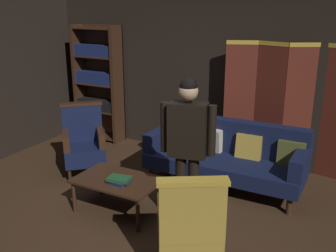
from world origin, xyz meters
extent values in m
plane|color=#3D2819|center=(0.00, 0.00, 0.00)|extent=(10.00, 10.00, 0.00)
cube|color=black|center=(0.00, 2.45, 1.40)|extent=(7.20, 0.10, 2.80)
cube|color=#5B2319|center=(0.44, 2.24, 0.95)|extent=(0.44, 0.20, 1.90)
cube|color=gold|center=(0.44, 2.24, 1.87)|extent=(0.44, 0.21, 0.06)
cube|color=#5B2319|center=(0.88, 2.26, 0.95)|extent=(0.45, 0.14, 1.90)
cube|color=gold|center=(0.88, 2.26, 1.87)|extent=(0.45, 0.15, 0.06)
cube|color=#5B2319|center=(1.30, 2.32, 0.95)|extent=(0.41, 0.25, 1.90)
cube|color=gold|center=(1.30, 2.32, 1.87)|extent=(0.42, 0.26, 0.06)
cube|color=#5B2319|center=(1.73, 2.39, 0.95)|extent=(0.46, 0.13, 1.90)
cube|color=#382114|center=(-2.57, 2.18, 1.02)|extent=(0.06, 0.32, 2.05)
cube|color=#382114|center=(-1.73, 2.18, 1.02)|extent=(0.06, 0.32, 2.05)
cube|color=#382114|center=(-2.15, 2.33, 1.02)|extent=(0.90, 0.02, 2.05)
cube|color=#382114|center=(-2.15, 2.18, 0.06)|extent=(0.86, 0.30, 0.02)
cube|color=#382114|center=(-2.15, 2.18, 0.54)|extent=(0.86, 0.30, 0.02)
cube|color=black|center=(-2.15, 2.16, 0.65)|extent=(0.78, 0.22, 0.19)
cube|color=#382114|center=(-2.15, 2.18, 1.02)|extent=(0.86, 0.30, 0.02)
cube|color=navy|center=(-2.15, 2.16, 1.14)|extent=(0.78, 0.22, 0.21)
cube|color=#382114|center=(-2.15, 2.18, 1.51)|extent=(0.86, 0.30, 0.02)
cube|color=navy|center=(-2.15, 2.16, 1.62)|extent=(0.78, 0.22, 0.19)
cube|color=#382114|center=(-2.15, 2.18, 1.99)|extent=(0.86, 0.30, 0.02)
cylinder|color=#382114|center=(-0.40, 1.05, 0.11)|extent=(0.07, 0.07, 0.22)
cylinder|color=#382114|center=(1.50, 1.05, 0.11)|extent=(0.07, 0.07, 0.22)
cylinder|color=#382114|center=(-0.40, 1.65, 0.11)|extent=(0.07, 0.07, 0.22)
cylinder|color=#382114|center=(1.50, 1.65, 0.11)|extent=(0.07, 0.07, 0.22)
cube|color=#111938|center=(0.55, 1.35, 0.32)|extent=(2.10, 0.76, 0.20)
cube|color=#111938|center=(0.55, 1.66, 0.65)|extent=(2.10, 0.18, 0.46)
cube|color=#111938|center=(-0.43, 1.35, 0.55)|extent=(0.16, 0.68, 0.26)
cube|color=#111938|center=(1.53, 1.35, 0.55)|extent=(0.16, 0.68, 0.26)
cube|color=maroon|center=(-0.28, 1.55, 0.57)|extent=(0.36, 0.18, 0.35)
cube|color=beige|center=(0.27, 1.55, 0.57)|extent=(0.36, 0.20, 0.35)
cube|color=#B79338|center=(0.83, 1.55, 0.57)|extent=(0.34, 0.17, 0.35)
cube|color=#4C5123|center=(1.38, 1.55, 0.57)|extent=(0.34, 0.13, 0.34)
cylinder|color=#382114|center=(-0.79, -0.11, 0.20)|extent=(0.04, 0.04, 0.39)
cylinder|color=#382114|center=(0.11, -0.11, 0.20)|extent=(0.04, 0.04, 0.39)
cylinder|color=#382114|center=(-0.79, 0.43, 0.20)|extent=(0.04, 0.04, 0.39)
cylinder|color=#382114|center=(0.11, 0.43, 0.20)|extent=(0.04, 0.04, 0.39)
cube|color=#382114|center=(-0.34, 0.16, 0.41)|extent=(1.00, 0.64, 0.03)
cylinder|color=gold|center=(0.95, -0.11, 0.11)|extent=(0.04, 0.04, 0.22)
cylinder|color=gold|center=(0.56, -0.34, 0.11)|extent=(0.04, 0.04, 0.22)
cube|color=#B79338|center=(0.87, -0.42, 0.34)|extent=(0.77, 0.77, 0.24)
cube|color=#B79338|center=(0.99, -0.62, 0.73)|extent=(0.54, 0.39, 0.54)
cube|color=gold|center=(0.99, -0.62, 1.02)|extent=(0.58, 0.42, 0.04)
cube|color=gold|center=(1.08, -0.30, 0.57)|extent=(0.33, 0.48, 0.22)
cube|color=gold|center=(0.67, -0.55, 0.57)|extent=(0.33, 0.48, 0.22)
cylinder|color=#382114|center=(-1.36, 0.45, 0.11)|extent=(0.04, 0.04, 0.22)
cylinder|color=#382114|center=(-1.02, 0.76, 0.11)|extent=(0.04, 0.04, 0.22)
cylinder|color=#382114|center=(-1.67, 0.79, 0.11)|extent=(0.04, 0.04, 0.22)
cylinder|color=#382114|center=(-1.33, 1.10, 0.11)|extent=(0.04, 0.04, 0.22)
cube|color=#111938|center=(-1.34, 0.77, 0.34)|extent=(0.79, 0.79, 0.24)
cube|color=#111938|center=(-1.50, 0.94, 0.73)|extent=(0.49, 0.47, 0.54)
cube|color=#382114|center=(-1.50, 0.94, 1.02)|extent=(0.53, 0.50, 0.04)
cube|color=#382114|center=(-1.52, 0.61, 0.57)|extent=(0.41, 0.43, 0.22)
cube|color=#382114|center=(-1.17, 0.94, 0.57)|extent=(0.41, 0.43, 0.22)
cylinder|color=black|center=(0.61, 0.24, 0.43)|extent=(0.12, 0.12, 0.86)
cylinder|color=black|center=(0.47, 0.21, 0.43)|extent=(0.12, 0.12, 0.86)
cube|color=maroon|center=(0.54, 0.23, 0.90)|extent=(0.35, 0.23, 0.09)
cube|color=black|center=(0.54, 0.23, 1.15)|extent=(0.44, 0.29, 0.58)
cube|color=white|center=(0.52, 0.33, 1.18)|extent=(0.14, 0.04, 0.41)
cube|color=maroon|center=(0.52, 0.34, 1.41)|extent=(0.09, 0.04, 0.04)
cylinder|color=black|center=(0.78, 0.28, 1.16)|extent=(0.09, 0.09, 0.54)
cylinder|color=black|center=(0.30, 0.17, 1.16)|extent=(0.09, 0.09, 0.54)
sphere|color=tan|center=(0.54, 0.23, 1.56)|extent=(0.20, 0.20, 0.20)
sphere|color=black|center=(0.54, 0.23, 1.61)|extent=(0.18, 0.18, 0.18)
cube|color=navy|center=(-0.26, 0.09, 0.44)|extent=(0.23, 0.20, 0.03)
cube|color=#1E4C28|center=(-0.26, 0.09, 0.47)|extent=(0.28, 0.22, 0.04)
camera|label=1|loc=(2.17, -3.26, 2.42)|focal=41.68mm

